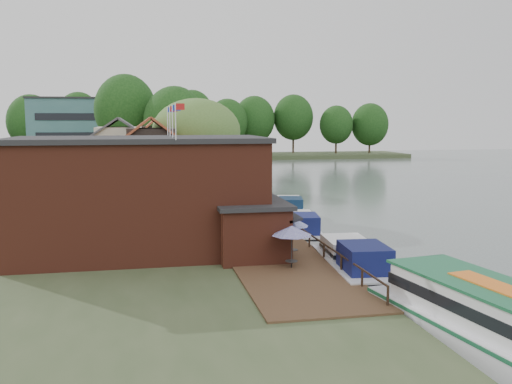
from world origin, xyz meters
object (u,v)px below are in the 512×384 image
cottage_b (120,159)px  swan (395,296)px  hotel_block (106,132)px  tour_boat (505,327)px  cottage_a (151,166)px  cruiser_1 (300,226)px  umbrella_4 (247,215)px  umbrella_1 (292,236)px  umbrella_5 (256,208)px  umbrella_3 (267,220)px  willow (197,152)px  cruiser_2 (290,207)px  cottage_c (157,154)px  umbrella_0 (292,247)px  pub (172,194)px  cruiser_0 (354,259)px  umbrella_2 (261,225)px

cottage_b → swan: 37.70m
hotel_block → tour_boat: (19.46, -88.39, -5.65)m
cottage_a → cruiser_1: size_ratio=0.88×
umbrella_4 → swan: bearing=-70.9°
umbrella_1 → umbrella_5: bearing=89.5°
umbrella_3 → umbrella_1: bearing=-87.2°
willow → tour_boat: 38.51m
cruiser_2 → cottage_a: bearing=-165.4°
cruiser_1 → willow: bearing=123.8°
umbrella_1 → umbrella_4: bearing=98.2°
cruiser_1 → hotel_block: bearing=114.6°
umbrella_5 → tour_boat: size_ratio=0.17×
cottage_c → tour_boat: 52.78m
cottage_b → umbrella_0: 32.58m
pub → umbrella_0: 8.82m
cottage_b → cruiser_0: size_ratio=0.92×
hotel_block → umbrella_1: size_ratio=10.69×
cottage_a → umbrella_4: 12.07m
cottage_c → umbrella_1: 37.85m
umbrella_4 → cruiser_2: (6.04, 10.20, -1.15)m
willow → tour_boat: bearing=-78.0°
umbrella_1 → tour_boat: bearing=-72.6°
willow → hotel_block: bearing=102.7°
umbrella_1 → umbrella_2: (-1.09, 3.96, 0.00)m
umbrella_1 → cruiser_1: size_ratio=0.24×
cottage_b → willow: size_ratio=0.92×
cottage_b → umbrella_1: bearing=-68.6°
cottage_b → umbrella_3: (10.70, -22.28, -2.96)m
cottage_a → tour_boat: (12.46, -32.39, -3.75)m
swan → pub: bearing=139.4°
cottage_a → umbrella_0: 22.21m
pub → tour_boat: (11.46, -17.39, -3.15)m
hotel_block → swan: bearing=-76.8°
pub → umbrella_2: 6.41m
pub → cottage_a: bearing=93.8°
umbrella_4 → cruiser_2: bearing=59.4°
cottage_c → cruiser_0: 40.81m
umbrella_2 → swan: (4.96, -10.16, -2.07)m
cruiser_1 → umbrella_4: bearing=-165.6°
cottage_a → umbrella_5: bearing=-39.6°
umbrella_3 → umbrella_2: bearing=-113.6°
hotel_block → cottage_b: (4.00, -46.00, -1.90)m
umbrella_1 → cruiser_2: umbrella_1 is taller
swan → cruiser_1: bearing=93.1°
umbrella_0 → umbrella_2: bearing=92.8°
pub → umbrella_4: pub is taller
swan → willow: bearing=104.1°
umbrella_2 → umbrella_0: bearing=-87.2°
umbrella_1 → swan: size_ratio=5.40×
umbrella_0 → cruiser_2: 22.18m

